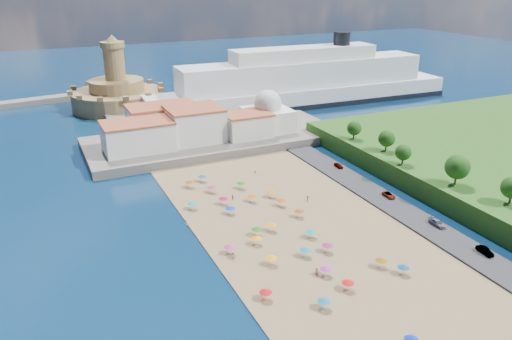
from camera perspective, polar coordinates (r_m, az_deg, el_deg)
name	(u,v)px	position (r m, az deg, el deg)	size (l,w,h in m)	color
ground	(286,242)	(115.39, 3.47, -8.20)	(700.00, 700.00, 0.00)	#071938
terrace	(215,139)	(179.81, -4.72, 3.51)	(90.00, 36.00, 3.00)	#59544C
jetty	(133,123)	(206.76, -13.90, 5.29)	(18.00, 70.00, 2.40)	#59544C
waterfront_buildings	(178,126)	(174.68, -8.89, 4.97)	(57.00, 29.00, 11.00)	silver
domed_building	(267,114)	(183.42, 1.32, 6.39)	(16.00, 16.00, 15.00)	silver
fortress	(117,94)	(234.09, -15.56, 8.41)	(40.00, 40.00, 32.40)	#98804C
cruise_ship	(303,84)	(233.28, 5.41, 9.75)	(146.86, 27.22, 31.93)	black
beach_parasols	(306,260)	(105.01, 5.69, -10.20)	(31.95, 107.33, 2.20)	gray
beachgoers	(287,250)	(110.07, 3.59, -9.14)	(34.80, 94.90, 1.76)	tan
parked_cars	(431,219)	(129.20, 19.37, -5.35)	(2.29, 79.43, 1.39)	gray
hillside_trees	(472,177)	(134.65, 23.41, -0.74)	(11.57, 104.12, 8.13)	#382314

